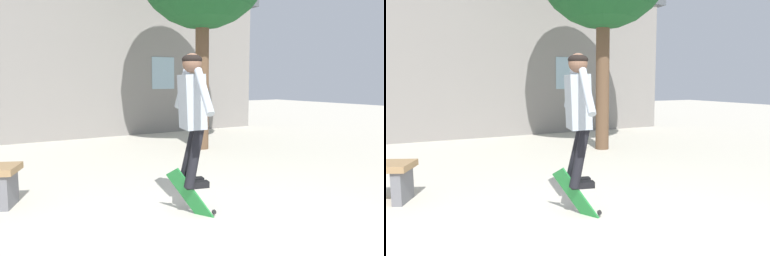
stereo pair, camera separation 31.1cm
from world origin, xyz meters
The scene contains 4 objects.
ground_plane centered at (0.00, 0.00, 0.00)m, with size 40.00×40.00×0.00m, color beige.
building_backdrop centered at (-0.01, 7.18, 2.23)m, with size 13.05×0.52×5.55m.
skater centered at (0.30, 0.81, 1.19)m, with size 0.36×1.20×1.47m.
skateboard_flipping centered at (0.28, 0.75, 0.18)m, with size 0.44×0.44×0.74m.
Camera 2 is at (-1.53, -2.83, 1.48)m, focal length 35.00 mm.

